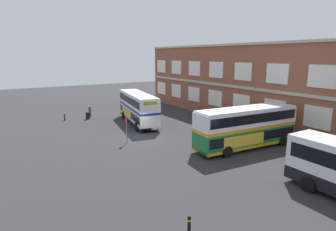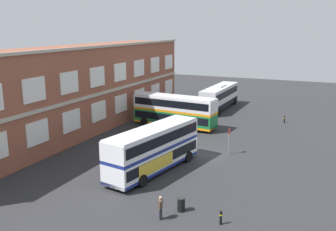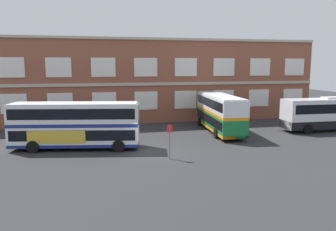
% 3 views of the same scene
% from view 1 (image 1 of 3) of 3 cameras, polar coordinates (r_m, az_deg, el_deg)
% --- Properties ---
extents(ground_plane, '(120.00, 120.00, 0.00)m').
position_cam_1_polar(ground_plane, '(32.57, -2.50, -3.86)').
color(ground_plane, '#2B2B2D').
extents(brick_terminal_building, '(46.17, 8.19, 10.64)m').
position_cam_1_polar(brick_terminal_building, '(40.54, 18.99, 6.13)').
color(brick_terminal_building, brown).
rests_on(brick_terminal_building, ground).
extents(double_decker_near, '(11.28, 4.52, 4.07)m').
position_cam_1_polar(double_decker_near, '(37.64, -6.23, 1.65)').
color(double_decker_near, silver).
rests_on(double_decker_near, ground).
extents(double_decker_middle, '(3.56, 11.18, 4.07)m').
position_cam_1_polar(double_decker_middle, '(28.32, 15.84, -2.29)').
color(double_decker_middle, '#197038').
rests_on(double_decker_middle, ground).
extents(waiting_passenger, '(0.64, 0.31, 1.70)m').
position_cam_1_polar(waiting_passenger, '(43.49, -15.84, 1.05)').
color(waiting_passenger, black).
rests_on(waiting_passenger, ground).
extents(bus_stand_flag, '(0.44, 0.10, 2.70)m').
position_cam_1_polar(bus_stand_flag, '(29.25, -8.57, -2.53)').
color(bus_stand_flag, slate).
rests_on(bus_stand_flag, ground).
extents(station_litter_bin, '(0.60, 0.60, 1.03)m').
position_cam_1_polar(station_litter_bin, '(41.79, -16.24, 0.00)').
color(station_litter_bin, black).
rests_on(station_litter_bin, ground).
extents(safety_bollard_west, '(0.19, 0.19, 0.95)m').
position_cam_1_polar(safety_bollard_west, '(41.71, -20.58, -0.35)').
color(safety_bollard_west, black).
rests_on(safety_bollard_west, ground).
extents(safety_bollard_east, '(0.19, 0.19, 0.95)m').
position_cam_1_polar(safety_bollard_east, '(15.45, 4.39, -21.35)').
color(safety_bollard_east, black).
rests_on(safety_bollard_east, ground).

